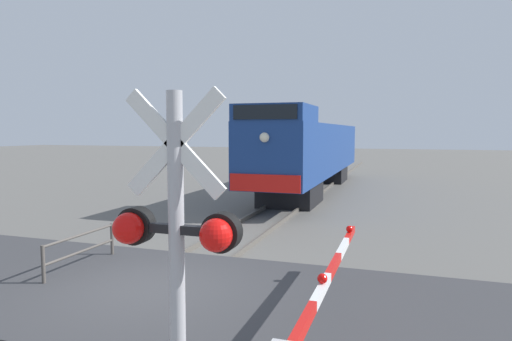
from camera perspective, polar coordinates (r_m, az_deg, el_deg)
name	(u,v)px	position (r m, az deg, el deg)	size (l,w,h in m)	color
ground_plane	(149,296)	(9.40, -13.67, -15.45)	(160.00, 160.00, 0.00)	#605E59
rail_track_left	(118,288)	(9.76, -17.37, -14.30)	(0.08, 80.00, 0.15)	#59544C
rail_track_right	(181,297)	(9.04, -9.67, -15.73)	(0.08, 80.00, 0.15)	#59544C
road_surface	(149,292)	(9.37, -13.68, -15.00)	(36.00, 5.20, 0.16)	#38383A
locomotive	(311,151)	(24.32, 7.13, 2.51)	(2.82, 17.93, 4.30)	black
crossing_signal	(175,252)	(3.99, -10.34, -10.28)	(1.18, 0.33, 3.64)	#ADADB2
guard_railing	(81,248)	(11.05, -21.61, -9.22)	(0.08, 2.35, 0.95)	#4C4742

